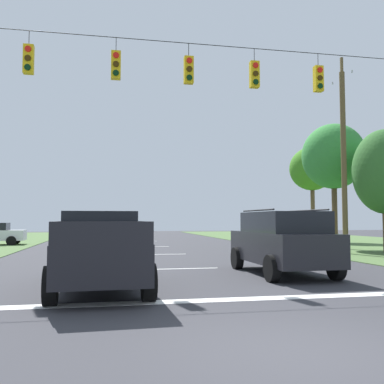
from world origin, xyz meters
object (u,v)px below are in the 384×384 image
at_px(utility_pole_mid_right, 344,158).
at_px(pickup_truck, 100,250).
at_px(overhead_signal_span, 183,130).
at_px(tree_roadside_left, 334,157).
at_px(tree_roadside_far_right, 384,172).
at_px(tree_roadside_right, 312,169).
at_px(suv_black, 282,241).

bearing_deg(utility_pole_mid_right, pickup_truck, -143.86).
bearing_deg(overhead_signal_span, tree_roadside_left, 40.82).
bearing_deg(pickup_truck, tree_roadside_far_right, 31.65).
height_order(tree_roadside_right, tree_roadside_left, tree_roadside_right).
bearing_deg(tree_roadside_left, tree_roadside_right, 71.90).
height_order(tree_roadside_right, tree_roadside_far_right, tree_roadside_right).
bearing_deg(utility_pole_mid_right, tree_roadside_right, 70.43).
distance_m(overhead_signal_span, tree_roadside_left, 14.42).
distance_m(suv_black, utility_pole_mid_right, 10.11).
relative_size(suv_black, utility_pole_mid_right, 0.47).
bearing_deg(tree_roadside_right, overhead_signal_span, -127.80).
distance_m(utility_pole_mid_right, tree_roadside_far_right, 2.47).
relative_size(overhead_signal_span, tree_roadside_left, 2.21).
relative_size(overhead_signal_span, pickup_truck, 3.05).
bearing_deg(utility_pole_mid_right, overhead_signal_span, -149.07).
distance_m(tree_roadside_right, tree_roadside_left, 8.43).
distance_m(pickup_truck, utility_pole_mid_right, 15.36).
xyz_separation_m(pickup_truck, suv_black, (5.67, 1.85, 0.09)).
relative_size(utility_pole_mid_right, tree_roadside_right, 1.34).
xyz_separation_m(overhead_signal_span, suv_black, (2.98, -1.33, -3.74)).
distance_m(suv_black, tree_roadside_right, 22.03).
height_order(utility_pole_mid_right, tree_roadside_far_right, utility_pole_mid_right).
bearing_deg(utility_pole_mid_right, suv_black, -132.48).
xyz_separation_m(suv_black, tree_roadside_left, (7.92, 10.75, 4.48)).
bearing_deg(suv_black, tree_roadside_left, 53.61).
xyz_separation_m(tree_roadside_right, tree_roadside_left, (-2.62, -8.01, -0.23)).
relative_size(tree_roadside_right, tree_roadside_left, 1.00).
relative_size(suv_black, tree_roadside_right, 0.64).
bearing_deg(overhead_signal_span, suv_black, -24.02).
height_order(pickup_truck, utility_pole_mid_right, utility_pole_mid_right).
bearing_deg(tree_roadside_right, pickup_truck, -128.18).
height_order(suv_black, tree_roadside_right, tree_roadside_right).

